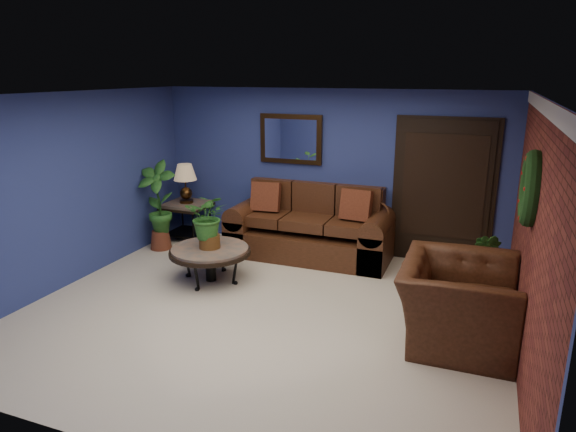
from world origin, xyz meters
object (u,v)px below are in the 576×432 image
at_px(table_lamp, 185,179).
at_px(end_table, 187,211).
at_px(sofa, 311,232).
at_px(armchair, 458,302).
at_px(coffee_table, 210,252).
at_px(side_chair, 375,229).

bearing_deg(table_lamp, end_table, 135.00).
bearing_deg(table_lamp, sofa, 1.11).
xyz_separation_m(sofa, end_table, (-2.18, -0.04, 0.13)).
relative_size(end_table, armchair, 0.53).
relative_size(coffee_table, table_lamp, 1.75).
bearing_deg(sofa, table_lamp, -178.89).
bearing_deg(end_table, side_chair, 1.20).
height_order(sofa, end_table, sofa).
xyz_separation_m(coffee_table, table_lamp, (-1.25, 1.44, 0.63)).
distance_m(table_lamp, armchair, 4.89).
bearing_deg(sofa, coffee_table, -122.25).
distance_m(coffee_table, side_chair, 2.44).
relative_size(side_chair, armchair, 0.68).
xyz_separation_m(end_table, armchair, (4.45, -1.93, -0.06)).
relative_size(coffee_table, end_table, 1.57).
height_order(coffee_table, armchair, armchair).
bearing_deg(end_table, table_lamp, -45.00).
relative_size(coffee_table, armchair, 0.82).
height_order(end_table, side_chair, side_chair).
distance_m(coffee_table, table_lamp, 2.01).
bearing_deg(sofa, armchair, -41.01).
bearing_deg(side_chair, sofa, -171.55).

